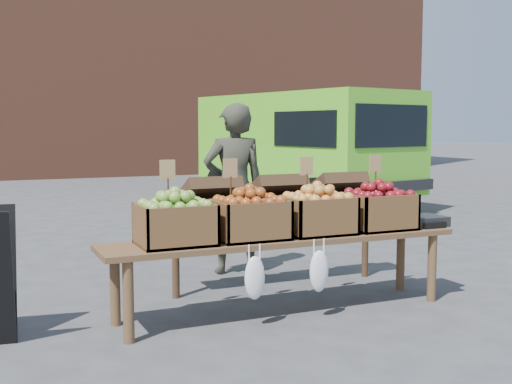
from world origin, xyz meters
name	(u,v)px	position (x,y,z in m)	size (l,w,h in m)	color
ground	(246,303)	(0.00, 0.00, 0.00)	(80.00, 80.00, 0.00)	#444447
delivery_van	(303,151)	(3.35, 5.28, 0.96)	(1.96, 4.28, 1.92)	#5EC425
vendor	(234,189)	(0.32, 1.03, 0.79)	(0.58, 0.38, 1.59)	#323427
back_table	(277,227)	(0.45, 0.39, 0.52)	(2.10, 0.44, 1.04)	#3E2919
display_bench	(284,275)	(0.16, -0.33, 0.28)	(2.70, 0.56, 0.57)	brown
crate_golden_apples	(175,224)	(-0.67, -0.33, 0.71)	(0.50, 0.40, 0.28)	#547D29
crate_russet_pears	(250,220)	(-0.12, -0.33, 0.71)	(0.50, 0.40, 0.28)	#A05124
crate_red_apples	(317,215)	(0.43, -0.33, 0.71)	(0.50, 0.40, 0.28)	#BB8C2D
crate_green_apples	(378,211)	(0.98, -0.33, 0.71)	(0.50, 0.40, 0.28)	#63050F
weighing_scale	(422,221)	(1.41, -0.33, 0.61)	(0.34, 0.30, 0.08)	black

